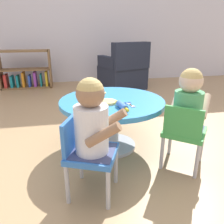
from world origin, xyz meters
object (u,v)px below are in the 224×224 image
at_px(bookshelf_low, 26,73).
at_px(craft_table, 112,111).
at_px(seated_child_right, 188,103).
at_px(craft_scissors, 129,104).
at_px(child_chair_left, 87,152).
at_px(seated_child_left, 92,120).
at_px(child_chair_right, 184,132).
at_px(armchair_dark, 123,72).
at_px(rolling_pin, 122,106).

bearing_deg(bookshelf_low, craft_table, -65.51).
distance_m(seated_child_right, craft_scissors, 0.47).
height_order(child_chair_left, bookshelf_low, bookshelf_low).
height_order(craft_table, craft_scissors, craft_scissors).
bearing_deg(seated_child_left, child_chair_right, 13.13).
distance_m(craft_table, craft_scissors, 0.22).
relative_size(child_chair_right, craft_scissors, 3.82).
xyz_separation_m(craft_table, armchair_dark, (0.63, 2.15, -0.05)).
bearing_deg(craft_table, armchair_dark, 73.65).
bearing_deg(child_chair_right, seated_child_right, 51.22).
relative_size(child_chair_left, seated_child_left, 1.05).
distance_m(craft_table, bookshelf_low, 2.80).
height_order(child_chair_left, armchair_dark, armchair_dark).
distance_m(seated_child_left, rolling_pin, 0.44).
relative_size(child_chair_right, rolling_pin, 2.32).
bearing_deg(seated_child_right, armchair_dark, 87.13).
height_order(child_chair_left, craft_scissors, child_chair_left).
relative_size(craft_table, armchair_dark, 1.02).
xyz_separation_m(craft_table, seated_child_left, (-0.24, -0.60, 0.17)).
xyz_separation_m(armchair_dark, rolling_pin, (-0.60, -2.40, 0.18)).
relative_size(bookshelf_low, armchair_dark, 1.03).
bearing_deg(armchair_dark, seated_child_left, -107.55).
bearing_deg(child_chair_right, craft_scissors, 143.12).
bearing_deg(child_chair_left, rolling_pin, 47.04).
bearing_deg(bookshelf_low, child_chair_right, -61.17).
xyz_separation_m(craft_table, child_chair_left, (-0.27, -0.58, -0.05)).
distance_m(child_chair_right, rolling_pin, 0.51).
bearing_deg(seated_child_right, craft_table, 141.68).
xyz_separation_m(child_chair_left, armchair_dark, (0.90, 2.73, 0.00)).
bearing_deg(seated_child_left, child_chair_left, 157.80).
xyz_separation_m(child_chair_right, bookshelf_low, (-1.64, 2.98, -0.02)).
bearing_deg(rolling_pin, craft_scissors, 50.83).
bearing_deg(bookshelf_low, craft_scissors, -64.78).
relative_size(craft_table, craft_scissors, 6.57).
bearing_deg(armchair_dark, seated_child_right, -92.87).
xyz_separation_m(seated_child_right, rolling_pin, (-0.47, 0.14, -0.04)).
relative_size(rolling_pin, craft_scissors, 1.64).
bearing_deg(craft_table, seated_child_right, -38.32).
relative_size(seated_child_right, bookshelf_low, 0.55).
bearing_deg(seated_child_left, seated_child_right, 14.97).
bearing_deg(child_chair_left, armchair_dark, 71.66).
xyz_separation_m(armchair_dark, craft_scissors, (-0.52, -2.30, 0.16)).
height_order(craft_table, seated_child_left, seated_child_left).
relative_size(child_chair_left, craft_scissors, 3.82).
bearing_deg(child_chair_left, child_chair_right, 11.41).
distance_m(seated_child_right, bookshelf_low, 3.39).
xyz_separation_m(craft_table, craft_scissors, (0.11, -0.15, 0.11)).
height_order(bookshelf_low, craft_scissors, bookshelf_low).
xyz_separation_m(child_chair_right, craft_scissors, (-0.37, 0.27, 0.16)).
height_order(seated_child_right, craft_scissors, seated_child_right).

